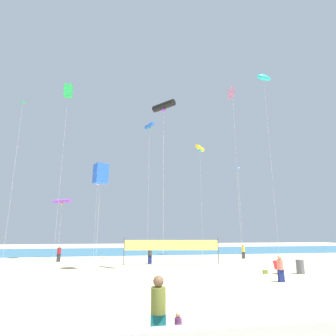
# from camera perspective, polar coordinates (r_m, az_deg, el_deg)

# --- Properties ---
(ground_plane) EXTENTS (120.00, 120.00, 0.00)m
(ground_plane) POSITION_cam_1_polar(r_m,az_deg,el_deg) (17.81, -1.19, -22.28)
(ground_plane) COLOR beige
(ocean_band) EXTENTS (120.00, 20.00, 0.01)m
(ocean_band) POSITION_cam_1_polar(r_m,az_deg,el_deg) (46.81, -7.47, -16.50)
(ocean_band) COLOR teal
(ocean_band) RESTS_ON ground
(mother_figure) EXTENTS (0.39, 0.39, 1.72)m
(mother_figure) POSITION_cam_1_polar(r_m,az_deg,el_deg) (8.09, -2.01, -26.79)
(mother_figure) COLOR #19727A
(mother_figure) RESTS_ON ground
(toddler_figure) EXTENTS (0.19, 0.19, 0.83)m
(toddler_figure) POSITION_cam_1_polar(r_m,az_deg,el_deg) (8.20, 2.11, -30.04)
(toddler_figure) COLOR navy
(toddler_figure) RESTS_ON ground
(beachgoer_charcoal_shirt) EXTENTS (0.37, 0.37, 1.63)m
(beachgoer_charcoal_shirt) POSITION_cam_1_polar(r_m,az_deg,el_deg) (27.30, -3.75, -17.24)
(beachgoer_charcoal_shirt) COLOR navy
(beachgoer_charcoal_shirt) RESTS_ON ground
(beachgoer_maroon_shirt) EXTENTS (0.37, 0.37, 1.61)m
(beachgoer_maroon_shirt) POSITION_cam_1_polar(r_m,az_deg,el_deg) (31.25, -21.46, -15.89)
(beachgoer_maroon_shirt) COLOR #2D2D33
(beachgoer_maroon_shirt) RESTS_ON ground
(beachgoer_coral_shirt) EXTENTS (0.35, 0.35, 1.52)m
(beachgoer_coral_shirt) POSITION_cam_1_polar(r_m,az_deg,el_deg) (18.76, 22.06, -18.40)
(beachgoer_coral_shirt) COLOR navy
(beachgoer_coral_shirt) RESTS_ON ground
(beachgoer_mustard_shirt) EXTENTS (0.36, 0.36, 1.59)m
(beachgoer_mustard_shirt) POSITION_cam_1_polar(r_m,az_deg,el_deg) (33.77, 15.17, -16.07)
(beachgoer_mustard_shirt) COLOR #2D2D33
(beachgoer_mustard_shirt) RESTS_ON ground
(folding_beach_chair) EXTENTS (0.52, 0.65, 0.89)m
(folding_beach_chair) POSITION_cam_1_polar(r_m,az_deg,el_deg) (22.37, 21.68, -18.33)
(folding_beach_chair) COLOR red
(folding_beach_chair) RESTS_ON ground
(trash_barrel) EXTENTS (0.55, 0.55, 0.95)m
(trash_barrel) POSITION_cam_1_polar(r_m,az_deg,el_deg) (22.91, 25.49, -17.82)
(trash_barrel) COLOR #595960
(trash_barrel) RESTS_ON ground
(volleyball_net) EXTENTS (8.55, 1.40, 2.40)m
(volleyball_net) POSITION_cam_1_polar(r_m,az_deg,el_deg) (26.30, 0.71, -15.74)
(volleyball_net) COLOR #4C4C51
(volleyball_net) RESTS_ON ground
(beach_handbag) EXTENTS (0.33, 0.16, 0.26)m
(beach_handbag) POSITION_cam_1_polar(r_m,az_deg,el_deg) (22.00, 19.33, -19.49)
(beach_handbag) COLOR olive
(beach_handbag) RESTS_ON ground
(kite_green_box) EXTENTS (0.86, 0.86, 18.96)m
(kite_green_box) POSITION_cam_1_polar(r_m,az_deg,el_deg) (34.07, -19.77, 14.63)
(kite_green_box) COLOR silver
(kite_green_box) RESTS_ON ground
(kite_green_diamond) EXTENTS (0.54, 0.55, 16.08)m
(kite_green_diamond) POSITION_cam_1_polar(r_m,az_deg,el_deg) (32.61, -27.68, 10.96)
(kite_green_diamond) COLOR silver
(kite_green_diamond) RESTS_ON ground
(kite_cyan_inflatable) EXTENTS (1.70, 0.61, 19.52)m
(kite_cyan_inflatable) POSITION_cam_1_polar(r_m,az_deg,el_deg) (32.99, 19.04, 17.05)
(kite_cyan_inflatable) COLOR silver
(kite_cyan_inflatable) RESTS_ON ground
(kite_blue_diamond) EXTENTS (0.52, 0.52, 11.29)m
(kite_blue_diamond) POSITION_cam_1_polar(r_m,az_deg,el_deg) (37.30, 14.23, -0.74)
(kite_blue_diamond) COLOR silver
(kite_blue_diamond) RESTS_ON ground
(kite_violet_tube) EXTENTS (2.31, 1.73, 6.67)m
(kite_violet_tube) POSITION_cam_1_polar(r_m,az_deg,el_deg) (35.12, -20.87, -6.38)
(kite_violet_tube) COLOR silver
(kite_violet_tube) RESTS_ON ground
(kite_blue_box) EXTENTS (1.30, 1.30, 8.26)m
(kite_blue_box) POSITION_cam_1_polar(r_m,az_deg,el_deg) (23.07, -13.65, -1.16)
(kite_blue_box) COLOR silver
(kite_blue_box) RESTS_ON ground
(kite_pink_delta) EXTENTS (0.64, 1.51, 19.23)m
(kite_pink_delta) POSITION_cam_1_polar(r_m,az_deg,el_deg) (33.95, 13.09, 14.64)
(kite_pink_delta) COLOR silver
(kite_pink_delta) RESTS_ON ground
(kite_pink_diamond) EXTENTS (0.40, 0.39, 9.01)m
(kite_pink_diamond) POSITION_cam_1_polar(r_m,az_deg,el_deg) (36.98, -14.27, -3.84)
(kite_pink_diamond) COLOR silver
(kite_pink_diamond) RESTS_ON ground
(kite_yellow_tube) EXTENTS (1.70, 1.94, 14.14)m
(kite_yellow_tube) POSITION_cam_1_polar(r_m,az_deg,el_deg) (37.46, 6.57, 4.03)
(kite_yellow_tube) COLOR silver
(kite_yellow_tube) RESTS_ON ground
(kite_black_tube) EXTENTS (1.77, 1.95, 13.22)m
(kite_black_tube) POSITION_cam_1_polar(r_m,az_deg,el_deg) (23.25, -0.90, 12.55)
(kite_black_tube) COLOR silver
(kite_black_tube) RESTS_ON ground
(kite_blue_tube) EXTENTS (1.02, 1.60, 14.92)m
(kite_blue_tube) POSITION_cam_1_polar(r_m,az_deg,el_deg) (31.99, -3.82, 8.57)
(kite_blue_tube) COLOR silver
(kite_blue_tube) RESTS_ON ground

